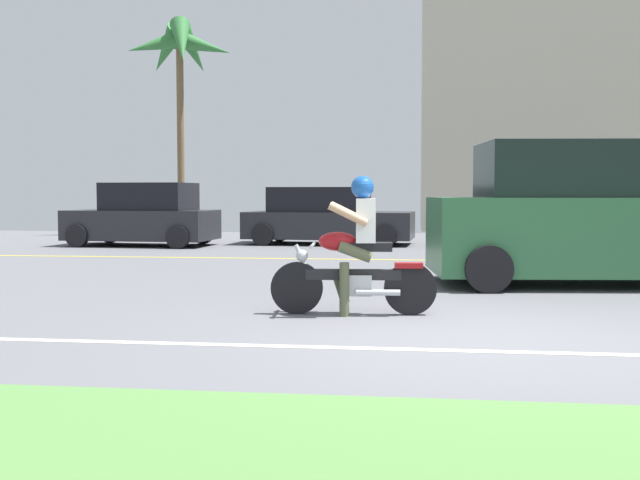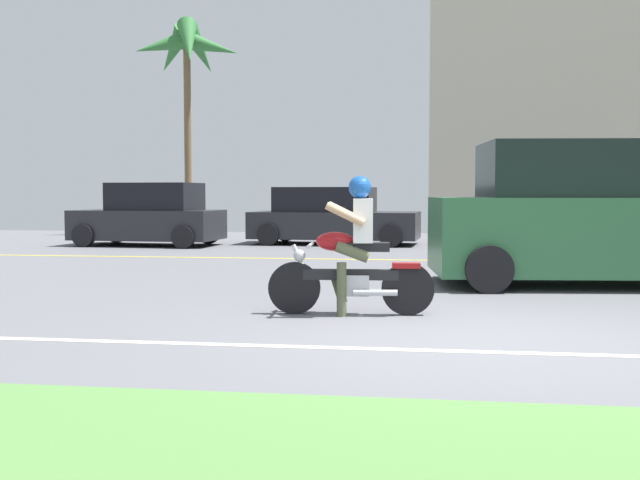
% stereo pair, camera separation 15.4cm
% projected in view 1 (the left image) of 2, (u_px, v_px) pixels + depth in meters
% --- Properties ---
extents(ground, '(56.00, 30.00, 0.04)m').
position_uv_depth(ground, '(454.00, 297.00, 9.77)').
color(ground, slate).
extents(lane_line_near, '(50.40, 0.12, 0.01)m').
position_uv_depth(lane_line_near, '(477.00, 351.00, 6.33)').
color(lane_line_near, silver).
rests_on(lane_line_near, ground).
extents(lane_line_far, '(50.40, 0.12, 0.01)m').
position_uv_depth(lane_line_far, '(440.00, 260.00, 14.81)').
color(lane_line_far, yellow).
rests_on(lane_line_far, ground).
extents(motorcyclist, '(1.82, 0.59, 1.52)m').
position_uv_depth(motorcyclist, '(355.00, 256.00, 8.22)').
color(motorcyclist, black).
rests_on(motorcyclist, ground).
extents(suv_nearby, '(4.73, 2.46, 2.05)m').
position_uv_depth(suv_nearby, '(590.00, 216.00, 10.88)').
color(suv_nearby, '#2D663D').
rests_on(suv_nearby, ground).
extents(parked_car_0, '(3.73, 2.12, 1.58)m').
position_uv_depth(parked_car_0, '(144.00, 217.00, 18.90)').
color(parked_car_0, '#232328').
rests_on(parked_car_0, ground).
extents(parked_car_1, '(4.40, 2.20, 1.47)m').
position_uv_depth(parked_car_1, '(326.00, 217.00, 19.45)').
color(parked_car_1, '#232328').
rests_on(parked_car_1, ground).
extents(parked_car_2, '(4.34, 2.04, 1.60)m').
position_uv_depth(parked_car_2, '(547.00, 216.00, 18.94)').
color(parked_car_2, '#2D663D').
rests_on(parked_car_2, ground).
extents(palm_tree_1, '(3.36, 3.28, 6.79)m').
position_uv_depth(palm_tree_1, '(180.00, 54.00, 23.76)').
color(palm_tree_1, brown).
rests_on(palm_tree_1, ground).
extents(building_far, '(10.77, 4.00, 8.92)m').
position_uv_depth(building_far, '(575.00, 104.00, 26.69)').
color(building_far, beige).
rests_on(building_far, ground).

